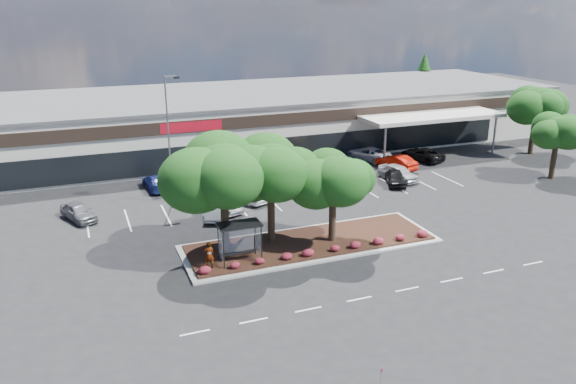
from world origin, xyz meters
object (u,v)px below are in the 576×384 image
object	(u,v)px
light_pole	(171,148)
car_0	(78,212)
car_1	(217,207)
survey_stake	(381,375)

from	to	relation	value
light_pole	car_0	world-z (taller)	light_pole
light_pole	car_1	size ratio (longest dim) A/B	2.36
survey_stake	car_1	bearing A→B (deg)	93.65
light_pole	car_1	distance (m)	6.60
light_pole	car_1	bearing A→B (deg)	-60.53
light_pole	survey_stake	world-z (taller)	light_pole
light_pole	car_0	distance (m)	8.88
survey_stake	car_0	xyz separation A→B (m)	(-11.79, 26.28, 0.01)
survey_stake	car_0	distance (m)	28.80
light_pole	car_1	xyz separation A→B (m)	(2.57, -4.56, -4.02)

